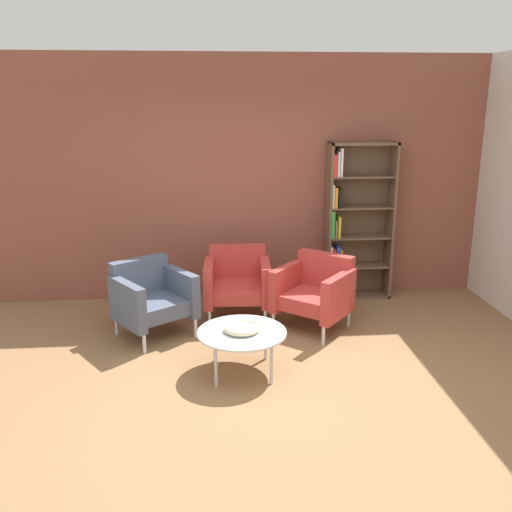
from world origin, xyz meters
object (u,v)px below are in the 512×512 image
(coffee_table_low, at_px, (242,334))
(armchair_spare_guest, at_px, (315,291))
(decorative_bowl, at_px, (242,328))
(armchair_near_window, at_px, (151,297))
(bookshelf_tall, at_px, (353,222))
(armchair_by_bookshelf, at_px, (237,281))

(coffee_table_low, height_order, armchair_spare_guest, armchair_spare_guest)
(coffee_table_low, height_order, decorative_bowl, decorative_bowl)
(armchair_near_window, bearing_deg, coffee_table_low, -81.67)
(bookshelf_tall, xyz_separation_m, coffee_table_low, (-1.48, -1.92, -0.57))
(bookshelf_tall, distance_m, decorative_bowl, 2.47)
(armchair_near_window, height_order, armchair_by_bookshelf, same)
(coffee_table_low, relative_size, armchair_by_bookshelf, 1.03)
(armchair_spare_guest, height_order, armchair_near_window, same)
(coffee_table_low, xyz_separation_m, armchair_by_bookshelf, (0.04, 1.37, 0.04))
(coffee_table_low, relative_size, armchair_near_window, 0.85)
(coffee_table_low, relative_size, armchair_spare_guest, 0.84)
(coffee_table_low, xyz_separation_m, armchair_spare_guest, (0.85, 0.97, 0.04))
(coffee_table_low, height_order, armchair_by_bookshelf, armchair_by_bookshelf)
(coffee_table_low, bearing_deg, armchair_near_window, 133.35)
(decorative_bowl, bearing_deg, armchair_by_bookshelf, 88.38)
(bookshelf_tall, bearing_deg, coffee_table_low, -127.71)
(bookshelf_tall, bearing_deg, decorative_bowl, -127.71)
(bookshelf_tall, xyz_separation_m, decorative_bowl, (-1.48, -1.92, -0.51))
(bookshelf_tall, bearing_deg, armchair_spare_guest, -123.85)
(coffee_table_low, bearing_deg, decorative_bowl, 135.00)
(decorative_bowl, relative_size, armchair_near_window, 0.34)
(coffee_table_low, distance_m, armchair_near_window, 1.28)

